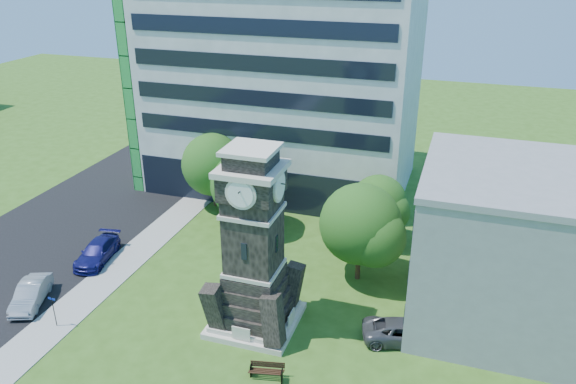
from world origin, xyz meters
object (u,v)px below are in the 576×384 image
(car_east_lot, at_px, (404,331))
(park_bench, at_px, (267,370))
(street_sign, at_px, (53,308))
(car_street_mid, at_px, (31,294))
(clock_tower, at_px, (254,253))
(car_street_north, at_px, (97,252))

(car_east_lot, height_order, park_bench, car_east_lot)
(park_bench, relative_size, street_sign, 0.87)
(car_east_lot, bearing_deg, car_street_mid, 83.55)
(car_street_mid, relative_size, street_sign, 2.02)
(street_sign, bearing_deg, car_east_lot, 17.87)
(clock_tower, distance_m, park_bench, 7.04)
(car_street_mid, distance_m, car_east_lot, 25.32)
(car_street_mid, xyz_separation_m, car_east_lot, (25.00, 3.99, -0.04))
(car_street_north, xyz_separation_m, street_sign, (2.52, -8.02, 0.67))
(clock_tower, height_order, park_bench, clock_tower)
(car_street_mid, relative_size, car_street_north, 0.89)
(car_street_mid, relative_size, park_bench, 2.31)
(car_street_north, xyz_separation_m, park_bench, (17.18, -8.16, -0.21))
(clock_tower, xyz_separation_m, car_street_mid, (-15.54, -2.81, -4.52))
(car_street_north, distance_m, car_east_lot, 24.30)
(clock_tower, height_order, car_street_north, clock_tower)
(car_street_mid, height_order, car_east_lot, car_street_mid)
(car_street_north, height_order, car_east_lot, car_street_north)
(car_street_north, relative_size, street_sign, 2.27)
(car_street_mid, bearing_deg, street_sign, -47.37)
(clock_tower, bearing_deg, street_sign, -159.99)
(car_street_north, relative_size, park_bench, 2.60)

